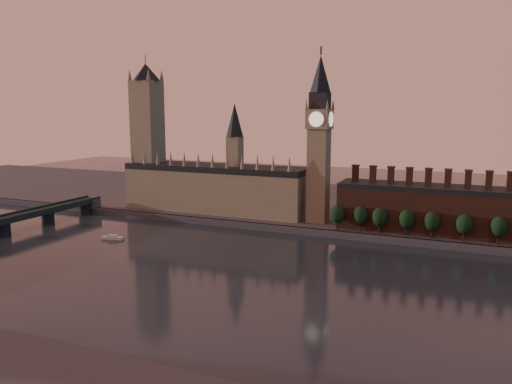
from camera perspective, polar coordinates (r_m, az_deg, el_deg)
ground at (r=222.93m, az=-3.67°, el=-9.91°), size 900.00×900.00×0.00m
north_bank at (r=384.36m, az=8.48°, el=-1.46°), size 900.00×182.00×4.00m
palace_of_westminster at (r=346.05m, az=-4.56°, el=0.71°), size 130.00×30.30×74.00m
victoria_tower at (r=371.85m, az=-12.28°, el=6.93°), size 24.00×24.00×108.00m
big_ben at (r=309.85m, az=7.24°, el=6.20°), size 15.00×15.00×107.00m
chimney_block at (r=302.74m, az=19.91°, el=-1.80°), size 110.00×25.00×37.00m
embankment_tree_0 at (r=295.42m, az=9.30°, el=-2.49°), size 8.60×8.60×14.88m
embankment_tree_1 at (r=293.75m, az=11.86°, el=-2.63°), size 8.60×8.60×14.88m
embankment_tree_2 at (r=291.40m, az=13.95°, el=-2.81°), size 8.60×8.60×14.88m
embankment_tree_3 at (r=289.77m, az=16.84°, el=-3.00°), size 8.60×8.60×14.88m
embankment_tree_4 at (r=288.96m, az=19.47°, el=-3.17°), size 8.60×8.60×14.88m
embankment_tree_5 at (r=287.93m, az=22.70°, el=-3.41°), size 8.60×8.60×14.88m
embankment_tree_6 at (r=289.13m, az=26.01°, el=-3.59°), size 8.60×8.60×14.88m
river_boat at (r=299.50m, az=-16.07°, el=-5.03°), size 13.25×6.43×2.55m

